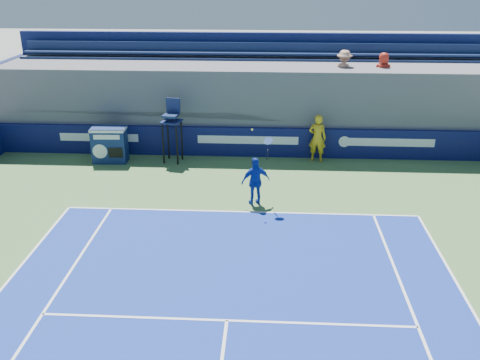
# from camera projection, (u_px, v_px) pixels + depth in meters

# --- Properties ---
(ball_person) EXTENTS (0.75, 0.57, 1.86)m
(ball_person) POSITION_uv_depth(u_px,v_px,m) (317.00, 138.00, 20.69)
(ball_person) COLOR gold
(ball_person) RESTS_ON apron
(back_hoarding) EXTENTS (20.40, 0.21, 1.20)m
(back_hoarding) POSITION_uv_depth(u_px,v_px,m) (248.00, 142.00, 21.32)
(back_hoarding) COLOR #0C1046
(back_hoarding) RESTS_ON ground
(match_clock) EXTENTS (1.35, 0.78, 1.40)m
(match_clock) POSITION_uv_depth(u_px,v_px,m) (110.00, 144.00, 20.68)
(match_clock) COLOR #102051
(match_clock) RESTS_ON ground
(umpire_chair) EXTENTS (0.81, 0.81, 2.48)m
(umpire_chair) POSITION_uv_depth(u_px,v_px,m) (172.00, 124.00, 20.42)
(umpire_chair) COLOR black
(umpire_chair) RESTS_ON ground
(tennis_player) EXTENTS (1.03, 0.66, 2.57)m
(tennis_player) POSITION_uv_depth(u_px,v_px,m) (256.00, 181.00, 16.97)
(tennis_player) COLOR #1332A1
(tennis_player) RESTS_ON apron
(stadium_seating) EXTENTS (21.00, 4.05, 4.40)m
(stadium_seating) POSITION_uv_depth(u_px,v_px,m) (250.00, 99.00, 22.74)
(stadium_seating) COLOR #515257
(stadium_seating) RESTS_ON ground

